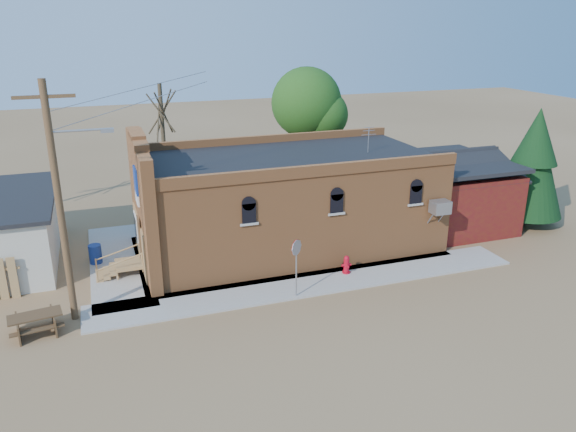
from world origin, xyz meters
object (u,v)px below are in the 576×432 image
object	(u,v)px
fire_hydrant	(346,264)
picnic_table	(36,321)
brick_bar	(282,202)
utility_pole	(60,200)
stop_sign	(296,253)
trash_barrel	(95,254)

from	to	relation	value
fire_hydrant	picnic_table	xyz separation A→B (m)	(-12.78, -0.83, 0.01)
picnic_table	brick_bar	bearing A→B (deg)	15.84
utility_pole	picnic_table	world-z (taller)	utility_pole
stop_sign	trash_barrel	bearing A→B (deg)	126.31
stop_sign	utility_pole	bearing A→B (deg)	157.26
brick_bar	fire_hydrant	size ratio (longest dim) A/B	19.75
trash_barrel	fire_hydrant	bearing A→B (deg)	-24.82
trash_barrel	utility_pole	bearing A→B (deg)	-99.55
brick_bar	trash_barrel	world-z (taller)	brick_bar
brick_bar	picnic_table	bearing A→B (deg)	-155.86
fire_hydrant	stop_sign	bearing A→B (deg)	-142.56
utility_pole	picnic_table	xyz separation A→B (m)	(-1.36, -0.70, -4.27)
utility_pole	fire_hydrant	xyz separation A→B (m)	(11.42, 0.13, -4.28)
stop_sign	trash_barrel	distance (m)	10.01
fire_hydrant	stop_sign	xyz separation A→B (m)	(-2.88, -1.33, 1.50)
utility_pole	stop_sign	distance (m)	9.06
utility_pole	stop_sign	size ratio (longest dim) A/B	3.62
trash_barrel	brick_bar	bearing A→B (deg)	-4.65
brick_bar	stop_sign	size ratio (longest dim) A/B	6.59
utility_pole	fire_hydrant	distance (m)	12.20
brick_bar	picnic_table	size ratio (longest dim) A/B	8.17
utility_pole	fire_hydrant	size ratio (longest dim) A/B	10.84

